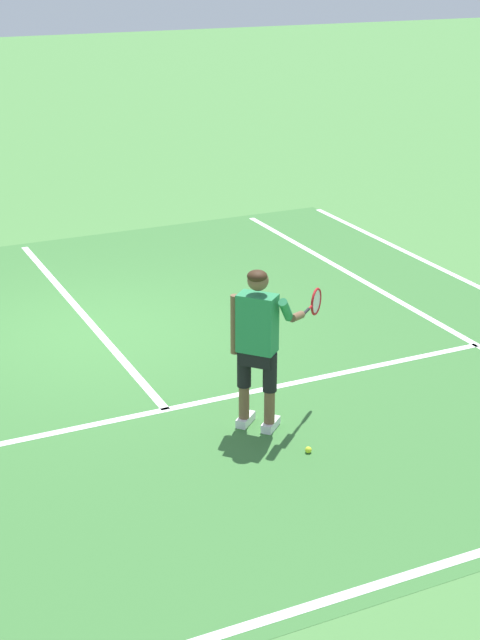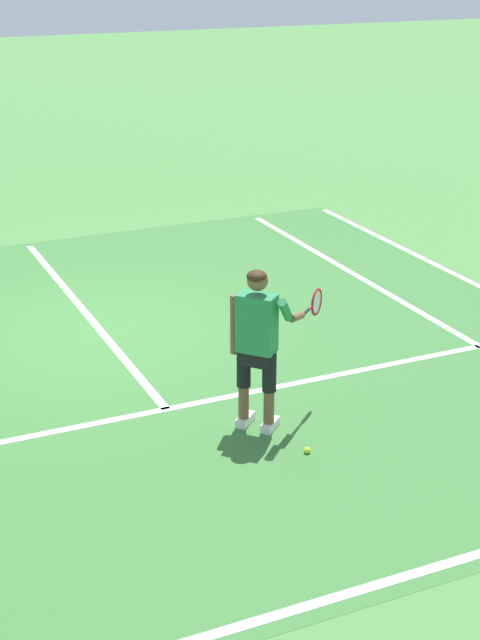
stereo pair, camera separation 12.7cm
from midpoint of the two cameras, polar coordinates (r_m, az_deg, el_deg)
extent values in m
plane|color=#477F3D|center=(12.45, -8.03, -0.61)|extent=(80.00, 80.00, 0.00)
cube|color=#387033|center=(11.57, -6.59, -2.31)|extent=(10.98, 10.30, 0.00)
cube|color=white|center=(7.63, 5.61, -16.24)|extent=(10.98, 0.10, 0.01)
cube|color=white|center=(10.32, -4.06, -5.30)|extent=(8.23, 0.10, 0.01)
cube|color=white|center=(13.12, -8.99, 0.55)|extent=(0.10, 6.40, 0.01)
cube|color=white|center=(13.28, 10.50, 0.71)|extent=(0.10, 9.90, 0.01)
cube|color=white|center=(10.00, 0.67, -5.94)|extent=(0.28, 0.27, 0.09)
cube|color=white|center=(9.90, 2.17, -6.24)|extent=(0.28, 0.27, 0.09)
cylinder|color=brown|center=(9.86, 0.59, -4.88)|extent=(0.11, 0.11, 0.36)
cylinder|color=black|center=(9.69, 0.60, -2.84)|extent=(0.14, 0.14, 0.41)
cylinder|color=brown|center=(9.77, 2.10, -5.17)|extent=(0.11, 0.11, 0.36)
cylinder|color=black|center=(9.60, 2.13, -3.12)|extent=(0.14, 0.14, 0.41)
cube|color=black|center=(9.58, 1.37, -2.09)|extent=(0.38, 0.39, 0.20)
cube|color=#28844C|center=(9.44, 1.39, -0.20)|extent=(0.42, 0.43, 0.60)
cylinder|color=brown|center=(9.55, 0.06, -0.26)|extent=(0.09, 0.09, 0.62)
cylinder|color=#28844C|center=(9.38, 3.10, 0.59)|extent=(0.26, 0.24, 0.29)
cylinder|color=brown|center=(9.60, 3.76, 0.19)|extent=(0.27, 0.25, 0.14)
sphere|color=brown|center=(9.30, 1.44, 2.37)|extent=(0.21, 0.21, 0.21)
ellipsoid|color=#382314|center=(9.26, 1.39, 2.62)|extent=(0.28, 0.28, 0.12)
cylinder|color=#232326|center=(9.80, 4.28, 0.45)|extent=(0.17, 0.16, 0.03)
cylinder|color=red|center=(9.93, 4.58, 0.74)|extent=(0.09, 0.08, 0.02)
torus|color=red|center=(10.09, 4.93, 1.08)|extent=(0.24, 0.22, 0.30)
cylinder|color=silver|center=(10.09, 4.93, 1.08)|extent=(0.19, 0.17, 0.25)
sphere|color=#CCE02D|center=(9.48, 4.40, -7.73)|extent=(0.07, 0.07, 0.07)
sphere|color=#CCE02D|center=(10.77, 2.21, -3.88)|extent=(0.07, 0.07, 0.07)
camera|label=1|loc=(0.06, -89.63, 0.15)|focal=53.87mm
camera|label=2|loc=(0.06, 90.37, -0.15)|focal=53.87mm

